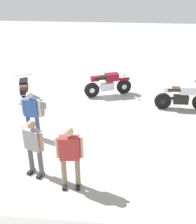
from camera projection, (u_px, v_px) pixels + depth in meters
ground_plane at (94, 124)px, 10.00m from camera, size 40.00×40.00×0.00m
motorcycle_maroon_cruiser at (108, 84)px, 11.96m from camera, size 1.99×0.94×1.09m
motorcycle_silver_cruiser at (182, 97)px, 10.78m from camera, size 2.09×0.70×1.09m
motorcycle_black_cruiser at (25, 92)px, 11.18m from camera, size 0.82×2.04×1.09m
person_in_red_shirt at (70, 154)px, 6.72m from camera, size 0.67×0.34×1.74m
person_in_gray_shirt at (34, 145)px, 7.18m from camera, size 0.62×0.45×1.64m
person_in_blue_shirt at (32, 112)px, 8.81m from camera, size 0.64×0.36×1.62m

